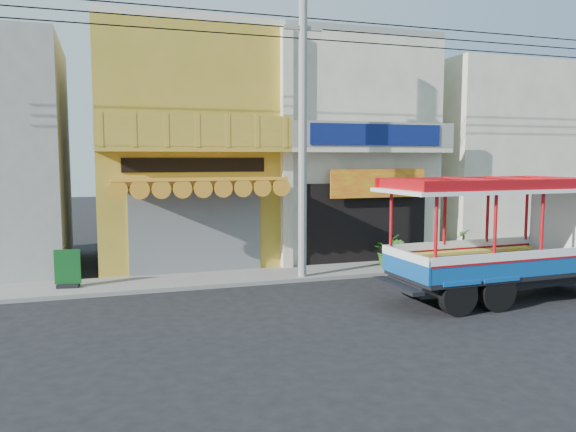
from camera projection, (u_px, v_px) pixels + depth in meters
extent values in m
plane|color=black|center=(381.00, 304.00, 14.59)|extent=(90.00, 90.00, 0.00)
cube|color=slate|center=(324.00, 272.00, 18.36)|extent=(30.00, 2.00, 0.12)
cube|color=#A78D25|center=(182.00, 152.00, 20.49)|extent=(6.00, 6.00, 8.00)
cube|color=#595B5E|center=(196.00, 232.00, 17.91)|extent=(4.20, 0.10, 2.60)
cube|color=orange|center=(199.00, 182.00, 17.05)|extent=(5.20, 1.50, 0.31)
cube|color=#A78D25|center=(197.00, 149.00, 17.32)|extent=(6.00, 0.70, 0.18)
cube|color=#A78D25|center=(198.00, 130.00, 16.98)|extent=(6.00, 0.12, 0.95)
cube|color=black|center=(195.00, 165.00, 17.67)|extent=(4.50, 0.04, 0.45)
cube|color=beige|center=(180.00, 36.00, 20.07)|extent=(6.00, 6.00, 0.24)
cube|color=beige|center=(334.00, 152.00, 22.35)|extent=(6.00, 6.00, 8.00)
cube|color=black|center=(367.00, 223.00, 19.76)|extent=(4.60, 0.12, 2.80)
cube|color=yellow|center=(379.00, 183.00, 19.44)|extent=(3.60, 0.05, 1.00)
cube|color=beige|center=(372.00, 150.00, 19.18)|extent=(6.00, 0.70, 0.18)
cube|color=gray|center=(376.00, 135.00, 18.85)|extent=(6.00, 0.12, 0.85)
cube|color=navy|center=(377.00, 135.00, 18.78)|extent=(4.80, 0.06, 0.70)
cube|color=gray|center=(335.00, 46.00, 21.93)|extent=(6.00, 6.00, 0.24)
cube|color=beige|center=(287.00, 151.00, 18.45)|extent=(0.35, 0.30, 8.00)
cube|color=beige|center=(481.00, 157.00, 24.54)|extent=(6.00, 6.00, 7.60)
cylinder|color=gray|center=(303.00, 134.00, 16.93)|extent=(0.26, 0.26, 9.00)
cube|color=gray|center=(303.00, 28.00, 16.61)|extent=(1.20, 0.12, 0.12)
cylinder|color=black|center=(334.00, 41.00, 16.95)|extent=(28.00, 0.04, 0.04)
cylinder|color=black|center=(334.00, 30.00, 16.92)|extent=(28.00, 0.04, 0.04)
cylinder|color=black|center=(334.00, 20.00, 16.89)|extent=(28.00, 0.04, 0.04)
cylinder|color=black|center=(549.00, 269.00, 16.70)|extent=(0.98, 0.30, 0.97)
cylinder|color=black|center=(497.00, 292.00, 13.79)|extent=(0.98, 0.30, 0.97)
cylinder|color=black|center=(451.00, 277.00, 15.51)|extent=(0.98, 0.30, 0.97)
cylinder|color=black|center=(458.00, 296.00, 13.40)|extent=(0.98, 0.30, 0.97)
cylinder|color=black|center=(415.00, 280.00, 15.11)|extent=(0.98, 0.30, 0.97)
cube|color=black|center=(509.00, 277.00, 15.04)|extent=(6.55, 1.81, 0.27)
cube|color=black|center=(485.00, 272.00, 14.75)|extent=(4.86, 2.29, 0.12)
cube|color=#1057B0|center=(513.00, 267.00, 13.75)|extent=(4.79, 0.24, 0.58)
cube|color=white|center=(514.00, 256.00, 13.73)|extent=(4.79, 0.25, 0.21)
cube|color=#1057B0|center=(460.00, 253.00, 15.67)|extent=(4.79, 0.24, 0.58)
cube|color=white|center=(461.00, 244.00, 15.64)|extent=(4.79, 0.25, 0.21)
cylinder|color=#AE0D13|center=(436.00, 228.00, 12.89)|extent=(0.09, 0.09, 1.55)
cylinder|color=#AE0D13|center=(391.00, 219.00, 14.77)|extent=(0.09, 0.09, 1.55)
cube|color=white|center=(558.00, 227.00, 15.46)|extent=(0.14, 1.96, 2.18)
cube|color=white|center=(485.00, 190.00, 14.49)|extent=(5.44, 2.55, 0.10)
cube|color=#AE0D13|center=(485.00, 183.00, 14.47)|extent=(5.25, 2.44, 0.25)
cube|color=black|center=(68.00, 285.00, 15.87)|extent=(0.63, 0.40, 0.11)
cube|color=#0B4216|center=(68.00, 267.00, 15.82)|extent=(0.71, 0.18, 0.97)
imported|color=#235317|center=(386.00, 250.00, 19.06)|extent=(1.22, 1.24, 1.05)
imported|color=#235317|center=(398.00, 254.00, 18.59)|extent=(0.58, 0.63, 0.94)
imported|color=#235317|center=(463.00, 244.00, 20.18)|extent=(0.87, 0.87, 1.10)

